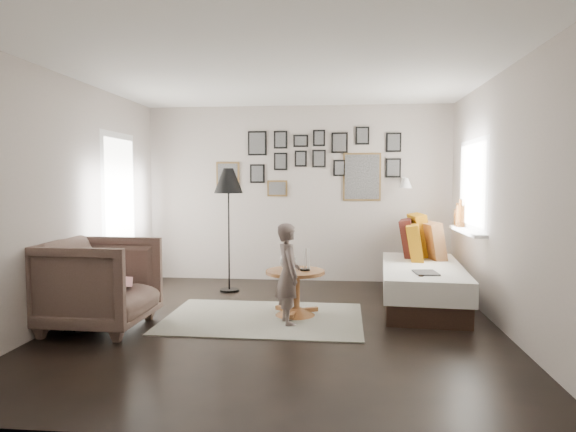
# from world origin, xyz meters

# --- Properties ---
(ground) EXTENTS (4.80, 4.80, 0.00)m
(ground) POSITION_xyz_m (0.00, 0.00, 0.00)
(ground) COLOR black
(ground) RESTS_ON ground
(wall_back) EXTENTS (4.50, 0.00, 4.50)m
(wall_back) POSITION_xyz_m (0.00, 2.40, 1.30)
(wall_back) COLOR #AA9E95
(wall_back) RESTS_ON ground
(wall_front) EXTENTS (4.50, 0.00, 4.50)m
(wall_front) POSITION_xyz_m (0.00, -2.40, 1.30)
(wall_front) COLOR #AA9E95
(wall_front) RESTS_ON ground
(wall_left) EXTENTS (0.00, 4.80, 4.80)m
(wall_left) POSITION_xyz_m (-2.25, 0.00, 1.30)
(wall_left) COLOR #AA9E95
(wall_left) RESTS_ON ground
(wall_right) EXTENTS (0.00, 4.80, 4.80)m
(wall_right) POSITION_xyz_m (2.25, 0.00, 1.30)
(wall_right) COLOR #AA9E95
(wall_right) RESTS_ON ground
(ceiling) EXTENTS (4.80, 4.80, 0.00)m
(ceiling) POSITION_xyz_m (0.00, 0.00, 2.60)
(ceiling) COLOR white
(ceiling) RESTS_ON wall_back
(door_left) EXTENTS (0.00, 2.14, 2.14)m
(door_left) POSITION_xyz_m (-2.23, 1.20, 1.05)
(door_left) COLOR white
(door_left) RESTS_ON wall_left
(window_right) EXTENTS (0.15, 1.32, 1.30)m
(window_right) POSITION_xyz_m (2.18, 1.34, 0.93)
(window_right) COLOR white
(window_right) RESTS_ON wall_right
(gallery_wall) EXTENTS (2.74, 0.03, 1.08)m
(gallery_wall) POSITION_xyz_m (0.29, 2.38, 1.74)
(gallery_wall) COLOR brown
(gallery_wall) RESTS_ON wall_back
(wall_sconce) EXTENTS (0.18, 0.36, 0.16)m
(wall_sconce) POSITION_xyz_m (1.55, 2.13, 1.46)
(wall_sconce) COLOR white
(wall_sconce) RESTS_ON wall_back
(rug) EXTENTS (2.14, 1.51, 0.01)m
(rug) POSITION_xyz_m (-0.19, 0.20, 0.01)
(rug) COLOR beige
(rug) RESTS_ON ground
(pedestal_table) EXTENTS (0.65, 0.65, 0.51)m
(pedestal_table) POSITION_xyz_m (0.14, 0.35, 0.24)
(pedestal_table) COLOR brown
(pedestal_table) RESTS_ON ground
(vase) EXTENTS (0.19, 0.19, 0.47)m
(vase) POSITION_xyz_m (0.06, 0.37, 0.66)
(vase) COLOR black
(vase) RESTS_ON pedestal_table
(candles) EXTENTS (0.11, 0.11, 0.24)m
(candles) POSITION_xyz_m (0.25, 0.35, 0.63)
(candles) COLOR black
(candles) RESTS_ON pedestal_table
(daybed) EXTENTS (1.09, 2.23, 1.05)m
(daybed) POSITION_xyz_m (1.62, 1.10, 0.32)
(daybed) COLOR black
(daybed) RESTS_ON ground
(magazine_on_daybed) EXTENTS (0.27, 0.34, 0.02)m
(magazine_on_daybed) POSITION_xyz_m (1.57, 0.45, 0.49)
(magazine_on_daybed) COLOR black
(magazine_on_daybed) RESTS_ON daybed
(armchair) EXTENTS (1.03, 1.00, 0.92)m
(armchair) POSITION_xyz_m (-1.78, -0.33, 0.46)
(armchair) COLOR brown
(armchair) RESTS_ON ground
(armchair_cushion) EXTENTS (0.44, 0.45, 0.19)m
(armchair_cushion) POSITION_xyz_m (-1.75, -0.28, 0.48)
(armchair_cushion) COLOR white
(armchair_cushion) RESTS_ON armchair
(floor_lamp) EXTENTS (0.39, 0.39, 1.66)m
(floor_lamp) POSITION_xyz_m (-0.85, 1.53, 1.43)
(floor_lamp) COLOR black
(floor_lamp) RESTS_ON ground
(magazine_basket) EXTENTS (0.38, 0.38, 0.43)m
(magazine_basket) POSITION_xyz_m (-1.98, -0.36, 0.21)
(magazine_basket) COLOR black
(magazine_basket) RESTS_ON ground
(demijohn_large) EXTENTS (0.33, 0.33, 0.50)m
(demijohn_large) POSITION_xyz_m (1.49, 0.27, 0.19)
(demijohn_large) COLOR black
(demijohn_large) RESTS_ON ground
(demijohn_small) EXTENTS (0.29, 0.29, 0.45)m
(demijohn_small) POSITION_xyz_m (1.84, 0.15, 0.17)
(demijohn_small) COLOR black
(demijohn_small) RESTS_ON ground
(child) EXTENTS (0.37, 0.45, 1.06)m
(child) POSITION_xyz_m (0.10, 0.03, 0.53)
(child) COLOR brown
(child) RESTS_ON ground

